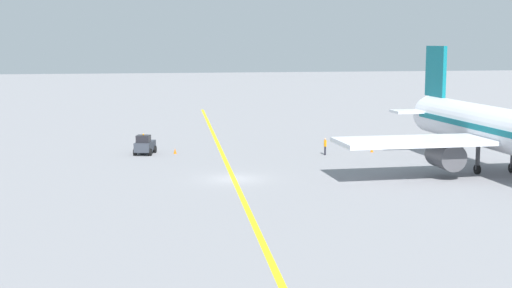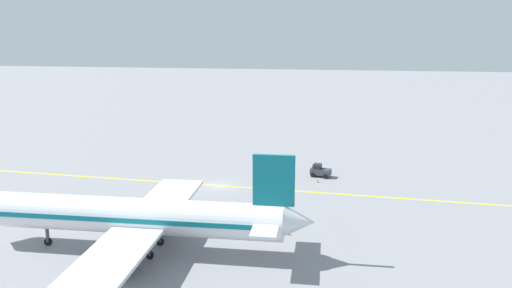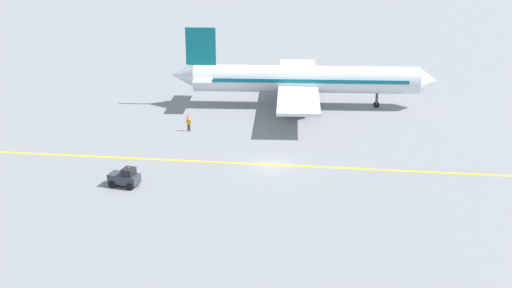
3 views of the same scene
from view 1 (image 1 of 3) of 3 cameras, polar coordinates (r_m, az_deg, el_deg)
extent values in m
plane|color=gray|center=(57.67, -1.80, -2.81)|extent=(400.00, 400.00, 0.00)
cube|color=yellow|center=(57.67, -1.80, -2.81)|extent=(8.29, 119.77, 0.01)
cylinder|color=silver|center=(61.08, 19.62, 0.94)|extent=(3.92, 30.04, 3.60)
cone|color=silver|center=(75.61, 13.27, 2.73)|extent=(3.09, 3.03, 3.06)
cube|color=#0F727F|center=(61.06, 19.63, 1.08)|extent=(3.93, 27.04, 0.50)
cube|color=silver|center=(62.02, 19.12, 0.39)|extent=(28.05, 5.50, 0.36)
cylinder|color=#4C4C51|center=(59.85, 14.92, -0.91)|extent=(2.23, 3.22, 2.20)
cube|color=#0F727F|center=(73.09, 14.18, 5.66)|extent=(0.40, 4.00, 5.00)
cube|color=silver|center=(72.89, 14.24, 2.58)|extent=(9.03, 2.50, 0.24)
cylinder|color=black|center=(64.07, 19.80, -1.83)|extent=(0.29, 0.80, 0.80)
cylinder|color=#4C4C51|center=(62.34, 17.32, -1.05)|extent=(0.36, 0.36, 2.00)
cylinder|color=black|center=(62.50, 17.28, -1.95)|extent=(0.29, 0.80, 0.80)
cube|color=#333842|center=(71.11, -8.87, -0.16)|extent=(2.26, 3.30, 0.90)
cube|color=black|center=(70.47, -9.00, 0.42)|extent=(1.53, 1.41, 0.70)
sphere|color=orange|center=(70.41, -9.01, 0.76)|extent=(0.16, 0.16, 0.16)
cylinder|color=black|center=(70.06, -8.47, -0.65)|extent=(0.43, 0.74, 0.70)
cylinder|color=black|center=(70.43, -9.65, -0.63)|extent=(0.43, 0.74, 0.70)
cylinder|color=black|center=(71.93, -8.10, -0.41)|extent=(0.43, 0.74, 0.70)
cylinder|color=black|center=(72.29, -9.25, -0.40)|extent=(0.43, 0.74, 0.70)
cylinder|color=#23232D|center=(69.96, 5.56, -0.55)|extent=(0.16, 0.16, 0.85)
cylinder|color=#23232D|center=(70.16, 5.54, -0.53)|extent=(0.16, 0.16, 0.85)
cube|color=orange|center=(69.95, 5.56, 0.05)|extent=(0.28, 0.39, 0.60)
cylinder|color=orange|center=(69.72, 5.58, 0.02)|extent=(0.10, 0.10, 0.55)
cylinder|color=orange|center=(70.19, 5.54, 0.08)|extent=(0.10, 0.10, 0.55)
sphere|color=tan|center=(69.90, 5.56, 0.39)|extent=(0.22, 0.22, 0.22)
cone|color=orange|center=(72.46, 9.26, -0.44)|extent=(0.32, 0.32, 0.55)
cone|color=orange|center=(70.95, -6.50, -0.57)|extent=(0.32, 0.32, 0.55)
camera|label=2|loc=(104.26, 36.79, 12.79)|focal=35.00mm
camera|label=3|loc=(83.67, -61.60, 15.51)|focal=50.00mm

